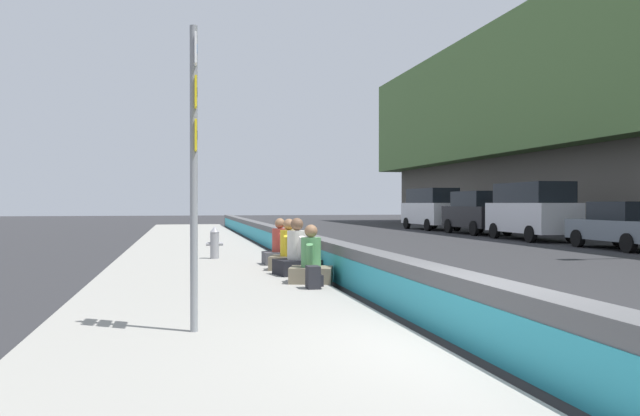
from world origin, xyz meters
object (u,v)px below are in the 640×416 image
at_px(seated_person_rear, 289,254).
at_px(parked_car_fourth, 532,210).
at_px(seated_person_foreground, 311,264).
at_px(route_sign_post, 194,154).
at_px(seated_person_middle, 297,257).
at_px(backpack, 314,278).
at_px(fire_hydrant, 215,242).
at_px(parked_car_third, 624,225).
at_px(parked_car_far, 431,208).
at_px(parked_car_midline, 477,212).
at_px(seated_person_far, 280,250).

bearing_deg(seated_person_rear, parked_car_fourth, -48.61).
height_order(seated_person_foreground, seated_person_rear, seated_person_rear).
xyz_separation_m(route_sign_post, seated_person_rear, (6.62, -2.24, -1.73)).
distance_m(seated_person_middle, backpack, 2.23).
xyz_separation_m(fire_hydrant, parked_car_third, (2.17, -14.46, 0.27)).
xyz_separation_m(seated_person_middle, seated_person_rear, (1.01, 0.00, -0.01)).
xyz_separation_m(route_sign_post, backpack, (3.39, -2.14, -1.90)).
height_order(seated_person_middle, seated_person_rear, seated_person_middle).
height_order(parked_car_third, parked_car_fourth, parked_car_fourth).
xyz_separation_m(route_sign_post, parked_car_far, (29.46, -15.05, -0.88)).
distance_m(parked_car_fourth, parked_car_far, 11.54).
relative_size(seated_person_foreground, parked_car_midline, 0.23).
bearing_deg(seated_person_foreground, parked_car_fourth, -43.05).
bearing_deg(seated_person_far, seated_person_foreground, -179.68).
bearing_deg(seated_person_rear, seated_person_far, -0.03).
bearing_deg(parked_car_far, parked_car_third, -179.50).
xyz_separation_m(seated_person_foreground, parked_car_third, (7.86, -12.94, 0.38)).
relative_size(fire_hydrant, seated_person_foreground, 0.80).
bearing_deg(backpack, seated_person_rear, -1.78).
bearing_deg(seated_person_far, parked_car_midline, -39.81).
bearing_deg(parked_car_fourth, parked_car_third, -178.56).
height_order(seated_person_far, parked_car_midline, parked_car_midline).
relative_size(seated_person_foreground, seated_person_middle, 0.92).
bearing_deg(seated_person_foreground, seated_person_middle, 0.88).
bearing_deg(seated_person_foreground, route_sign_post, 151.81).
xyz_separation_m(backpack, parked_car_midline, (20.15, -13.07, 0.85)).
xyz_separation_m(fire_hydrant, parked_car_fourth, (7.99, -14.31, 0.77)).
bearing_deg(seated_person_foreground, seated_person_rear, 0.51).
bearing_deg(backpack, fire_hydrant, 12.09).
bearing_deg(parked_car_fourth, seated_person_middle, 133.85).
bearing_deg(parked_car_midline, seated_person_foreground, 146.16).
height_order(route_sign_post, seated_person_middle, route_sign_post).
bearing_deg(seated_person_foreground, parked_car_midline, -33.84).
xyz_separation_m(seated_person_far, parked_car_fourth, (9.94, -12.81, 0.86)).
bearing_deg(parked_car_midline, fire_hydrant, 133.25).
height_order(seated_person_middle, parked_car_fourth, parked_car_fourth).
bearing_deg(parked_car_third, seated_person_far, 107.62).
xyz_separation_m(seated_person_middle, backpack, (-2.22, 0.10, -0.18)).
bearing_deg(route_sign_post, backpack, -32.31).
bearing_deg(seated_person_middle, backpack, 177.40).
height_order(seated_person_foreground, parked_car_far, parked_car_far).
bearing_deg(seated_person_rear, seated_person_foreground, -179.49).
height_order(route_sign_post, parked_car_midline, route_sign_post).
distance_m(fire_hydrant, backpack, 6.69).
bearing_deg(seated_person_rear, parked_car_far, -29.28).
relative_size(fire_hydrant, seated_person_rear, 0.76).
distance_m(seated_person_far, parked_car_midline, 20.27).
distance_m(seated_person_rear, parked_car_fourth, 17.10).
distance_m(seated_person_foreground, seated_person_far, 3.75).
height_order(fire_hydrant, parked_car_midline, parked_car_midline).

